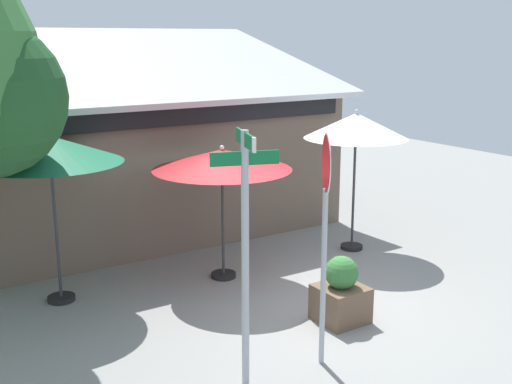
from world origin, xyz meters
name	(u,v)px	position (x,y,z in m)	size (l,w,h in m)	color
ground_plane	(305,305)	(0.00, 0.00, -0.05)	(28.00, 28.00, 0.10)	gray
cafe_building	(133,153)	(-0.58, 5.62, 1.65)	(8.51, 5.35, 4.37)	#705B4C
street_sign_post	(245,237)	(-2.15, -1.61, 1.90)	(0.76, 0.82, 3.15)	#A8AAB2
stop_sign	(325,208)	(-1.02, -1.68, 2.10)	(0.40, 0.65, 3.03)	#A8AAB2
patio_umbrella_forest_green_left	(50,151)	(-3.29, 2.19, 2.46)	(2.23, 2.23, 2.76)	black
patio_umbrella_crimson_center	(222,160)	(-0.56, 1.66, 2.11)	(2.40, 2.40, 2.37)	black
patio_umbrella_ivory_right	(356,127)	(2.39, 1.61, 2.47)	(2.02, 2.02, 2.81)	black
sidewalk_planter	(341,294)	(0.01, -0.84, 0.43)	(0.69, 0.69, 1.02)	brown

